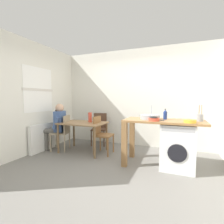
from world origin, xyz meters
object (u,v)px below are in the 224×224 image
(bottle_tall_green, at_px, (165,115))
(mixing_bowl, at_px, (154,119))
(utensil_crock, at_px, (200,117))
(colander, at_px, (190,121))
(dining_table, at_px, (83,126))
(chair_spare_by_wall, at_px, (100,127))
(vase, at_px, (90,117))
(chair_person_seat, at_px, (63,131))
(chair_opposite, at_px, (101,133))
(washing_machine, at_px, (177,146))
(seated_person, at_px, (57,124))

(bottle_tall_green, bearing_deg, mixing_bowl, -120.11)
(utensil_crock, relative_size, colander, 1.50)
(dining_table, relative_size, colander, 5.50)
(chair_spare_by_wall, bearing_deg, vase, 81.69)
(chair_person_seat, distance_m, chair_opposite, 1.03)
(bottle_tall_green, relative_size, vase, 0.85)
(chair_person_seat, height_order, bottle_tall_green, bottle_tall_green)
(mixing_bowl, bearing_deg, chair_person_seat, 172.10)
(utensil_crock, relative_size, vase, 1.22)
(dining_table, xyz_separation_m, chair_spare_by_wall, (0.08, 0.77, -0.14))
(chair_opposite, height_order, colander, colander)
(washing_machine, bearing_deg, dining_table, 174.69)
(dining_table, height_order, washing_machine, washing_machine)
(chair_spare_by_wall, height_order, seated_person, seated_person)
(bottle_tall_green, bearing_deg, chair_opposite, 174.35)
(chair_spare_by_wall, distance_m, colander, 2.64)
(chair_person_seat, xyz_separation_m, utensil_crock, (3.12, -0.07, 0.48))
(chair_spare_by_wall, bearing_deg, seated_person, 34.69)
(chair_person_seat, distance_m, seated_person, 0.23)
(chair_person_seat, xyz_separation_m, washing_machine, (2.75, -0.13, -0.08))
(vase, bearing_deg, chair_spare_by_wall, 95.79)
(utensil_crock, distance_m, vase, 2.44)
(chair_person_seat, bearing_deg, dining_table, -98.05)
(vase, bearing_deg, bottle_tall_green, -6.23)
(bottle_tall_green, bearing_deg, vase, 173.77)
(chair_opposite, distance_m, colander, 2.02)
(chair_spare_by_wall, relative_size, colander, 4.50)
(chair_opposite, xyz_separation_m, bottle_tall_green, (1.49, -0.15, 0.51))
(chair_person_seat, xyz_separation_m, vase, (0.70, 0.18, 0.35))
(dining_table, relative_size, bottle_tall_green, 5.24)
(seated_person, height_order, washing_machine, seated_person)
(vase, bearing_deg, mixing_bowl, -17.10)
(bottle_tall_green, height_order, mixing_bowl, bottle_tall_green)
(chair_opposite, distance_m, seated_person, 1.20)
(mixing_bowl, distance_m, colander, 0.61)
(vase, bearing_deg, seated_person, -165.27)
(chair_person_seat, relative_size, seated_person, 0.75)
(washing_machine, bearing_deg, seated_person, 178.41)
(seated_person, relative_size, colander, 6.00)
(chair_person_seat, xyz_separation_m, mixing_bowl, (2.33, -0.32, 0.44))
(dining_table, distance_m, seated_person, 0.71)
(dining_table, relative_size, seated_person, 0.92)
(chair_spare_by_wall, height_order, utensil_crock, utensil_crock)
(dining_table, bearing_deg, mixing_bowl, -12.72)
(chair_opposite, height_order, utensil_crock, utensil_crock)
(colander, bearing_deg, dining_table, 169.98)
(utensil_crock, bearing_deg, seated_person, 179.50)
(chair_person_seat, distance_m, mixing_bowl, 2.40)
(seated_person, xyz_separation_m, bottle_tall_green, (2.66, 0.03, 0.34))
(mixing_bowl, bearing_deg, bottle_tall_green, 59.89)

